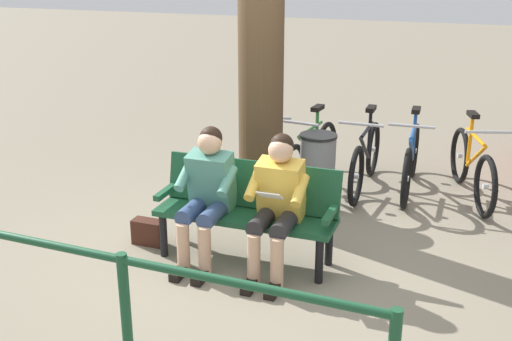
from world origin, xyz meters
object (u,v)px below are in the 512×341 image
object	(u,v)px
bicycle_silver	(411,161)
bicycle_green	(365,159)
person_reading	(277,199)
bicycle_black	(310,158)
bicycle_red	(267,152)
litter_bin	(317,173)
tree_trunk	(261,25)
bench	(248,204)
bicycle_purple	(472,167)
handbag	(148,232)
person_companion	(207,190)

from	to	relation	value
bicycle_silver	bicycle_green	bearing A→B (deg)	-79.65
person_reading	bicycle_black	xyz separation A→B (m)	(0.22, -2.03, -0.31)
bicycle_silver	bicycle_red	bearing A→B (deg)	-83.48
bicycle_red	litter_bin	bearing A→B (deg)	26.52
tree_trunk	bicycle_red	distance (m)	1.83
bench	bicycle_silver	xyz separation A→B (m)	(-1.20, -2.13, -0.15)
tree_trunk	bicycle_black	distance (m)	1.82
litter_bin	bicycle_purple	xyz separation A→B (m)	(-1.53, -0.92, -0.07)
handbag	bicycle_black	xyz separation A→B (m)	(-1.07, -1.93, 0.24)
tree_trunk	litter_bin	world-z (taller)	tree_trunk
bicycle_green	litter_bin	bearing A→B (deg)	-22.97
person_reading	bench	bearing A→B (deg)	-27.19
person_reading	litter_bin	world-z (taller)	person_reading
bicycle_black	bicycle_red	world-z (taller)	same
bicycle_silver	bicycle_black	distance (m)	1.13
person_companion	bicycle_silver	xyz separation A→B (m)	(-1.52, -2.29, -0.30)
handbag	bench	bearing A→B (deg)	-176.12
handbag	bicycle_red	bearing A→B (deg)	-104.92
litter_bin	bicycle_black	bearing A→B (deg)	-70.05
bicycle_green	bicycle_black	distance (m)	0.63
person_reading	bicycle_purple	xyz separation A→B (m)	(-1.54, -2.30, -0.31)
litter_bin	bicycle_black	size ratio (longest dim) A/B	0.51
person_reading	bicycle_silver	size ratio (longest dim) A/B	0.71
person_reading	bicycle_silver	bearing A→B (deg)	-110.10
handbag	bicycle_purple	size ratio (longest dim) A/B	0.18
bench	handbag	xyz separation A→B (m)	(0.97, 0.07, -0.39)
handbag	bicycle_silver	xyz separation A→B (m)	(-2.17, -2.20, 0.24)
handbag	bicycle_black	distance (m)	2.22
bicycle_silver	bicycle_red	size ratio (longest dim) A/B	1.06
bicycle_purple	handbag	bearing A→B (deg)	-68.43
handbag	bicycle_silver	world-z (taller)	bicycle_silver
person_companion	bicycle_black	xyz separation A→B (m)	(-0.42, -2.02, -0.30)
person_reading	handbag	world-z (taller)	person_reading
bicycle_green	bicycle_black	world-z (taller)	same
handbag	bicycle_red	size ratio (longest dim) A/B	0.19
bicycle_purple	person_reading	bearing A→B (deg)	-50.06
bicycle_purple	bicycle_black	bearing A→B (deg)	-97.68
person_companion	person_reading	bearing A→B (deg)	179.95
bench	person_companion	xyz separation A→B (m)	(0.32, 0.16, 0.16)
litter_bin	person_companion	bearing A→B (deg)	64.37
person_reading	bicycle_red	size ratio (longest dim) A/B	0.76
bicycle_green	person_companion	bearing A→B (deg)	-23.98
tree_trunk	litter_bin	size ratio (longest dim) A/B	4.59
bench	bicycle_silver	bearing A→B (deg)	-118.51
tree_trunk	bicycle_purple	bearing A→B (deg)	-151.90
person_companion	litter_bin	distance (m)	1.54
bench	bicycle_silver	distance (m)	2.45
handbag	litter_bin	bearing A→B (deg)	-135.71
person_companion	bicycle_green	distance (m)	2.43
person_reading	bicycle_silver	world-z (taller)	person_reading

